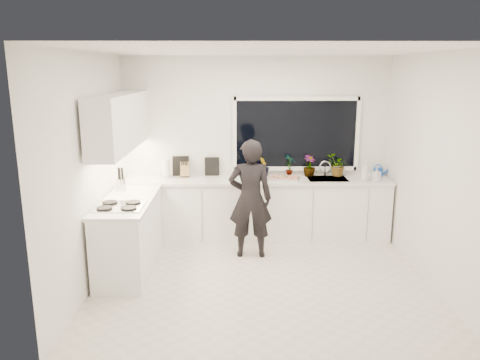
{
  "coord_description": "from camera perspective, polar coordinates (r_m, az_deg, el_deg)",
  "views": [
    {
      "loc": [
        -0.33,
        -5.29,
        2.5
      ],
      "look_at": [
        -0.26,
        0.4,
        1.15
      ],
      "focal_mm": 35.0,
      "sensor_mm": 36.0,
      "label": 1
    }
  ],
  "objects": [
    {
      "name": "base_cabinets_left",
      "position": [
        6.15,
        -13.31,
        -6.59
      ],
      "size": [
        0.58,
        1.6,
        0.88
      ],
      "primitive_type": "cube",
      "color": "white",
      "rests_on": "floor"
    },
    {
      "name": "stovetop",
      "position": [
        5.68,
        -14.52,
        -3.08
      ],
      "size": [
        0.56,
        0.48,
        0.03
      ],
      "primitive_type": "cube",
      "color": "black",
      "rests_on": "countertop_left"
    },
    {
      "name": "soap_bottles",
      "position": [
        7.03,
        15.41,
        0.96
      ],
      "size": [
        0.31,
        0.16,
        0.29
      ],
      "color": "#D8BF66",
      "rests_on": "countertop_back"
    },
    {
      "name": "wall_right",
      "position": [
        5.9,
        22.7,
        1.06
      ],
      "size": [
        0.02,
        3.5,
        2.7
      ],
      "primitive_type": "cube",
      "color": "white",
      "rests_on": "ground"
    },
    {
      "name": "pizza_tray",
      "position": [
        6.93,
        5.4,
        0.22
      ],
      "size": [
        0.5,
        0.41,
        0.03
      ],
      "primitive_type": "cube",
      "rotation": [
        0.0,
        0.0,
        -0.22
      ],
      "color": "silver",
      "rests_on": "countertop_back"
    },
    {
      "name": "upper_cabinets",
      "position": [
        6.2,
        -14.4,
        6.91
      ],
      "size": [
        0.34,
        2.1,
        0.7
      ],
      "primitive_type": "cube",
      "color": "white",
      "rests_on": "wall_left"
    },
    {
      "name": "pizza",
      "position": [
        6.93,
        5.41,
        0.36
      ],
      "size": [
        0.45,
        0.37,
        0.01
      ],
      "primitive_type": "cube",
      "rotation": [
        0.0,
        0.0,
        -0.22
      ],
      "color": "red",
      "rests_on": "pizza_tray"
    },
    {
      "name": "paper_towel_roll",
      "position": [
        7.07,
        -9.0,
        1.33
      ],
      "size": [
        0.14,
        0.14,
        0.26
      ],
      "primitive_type": "cylinder",
      "rotation": [
        0.0,
        0.0,
        0.3
      ],
      "color": "silver",
      "rests_on": "countertop_back"
    },
    {
      "name": "countertop_back",
      "position": [
        6.93,
        2.06,
        -0.03
      ],
      "size": [
        3.94,
        0.62,
        0.04
      ],
      "primitive_type": "cube",
      "color": "silver",
      "rests_on": "base_cabinets_back"
    },
    {
      "name": "sink",
      "position": [
        7.07,
        10.58,
        -0.22
      ],
      "size": [
        0.58,
        0.42,
        0.14
      ],
      "primitive_type": "cube",
      "color": "silver",
      "rests_on": "countertop_back"
    },
    {
      "name": "utensil_crock",
      "position": [
        6.46,
        -14.28,
        -0.52
      ],
      "size": [
        0.15,
        0.15,
        0.16
      ],
      "primitive_type": "cylinder",
      "rotation": [
        0.0,
        0.0,
        0.21
      ],
      "color": "silver",
      "rests_on": "countertop_left"
    },
    {
      "name": "watering_can",
      "position": [
        7.4,
        16.47,
        0.96
      ],
      "size": [
        0.18,
        0.18,
        0.13
      ],
      "primitive_type": "cylinder",
      "rotation": [
        0.0,
        0.0,
        0.36
      ],
      "color": "#1244B1",
      "rests_on": "countertop_back"
    },
    {
      "name": "countertop_left",
      "position": [
        6.02,
        -13.54,
        -2.46
      ],
      "size": [
        0.62,
        1.6,
        0.04
      ],
      "primitive_type": "cube",
      "color": "silver",
      "rests_on": "base_cabinets_left"
    },
    {
      "name": "window",
      "position": [
        7.14,
        6.83,
        5.59
      ],
      "size": [
        1.8,
        0.02,
        1.0
      ],
      "primitive_type": "cube",
      "color": "black",
      "rests_on": "wall_back"
    },
    {
      "name": "base_cabinets_back",
      "position": [
        7.06,
        2.03,
        -3.65
      ],
      "size": [
        3.92,
        0.58,
        0.88
      ],
      "primitive_type": "cube",
      "color": "white",
      "rests_on": "floor"
    },
    {
      "name": "ceiling",
      "position": [
        5.31,
        2.99,
        15.59
      ],
      "size": [
        4.0,
        3.5,
        0.02
      ],
      "primitive_type": "cube",
      "color": "white",
      "rests_on": "wall_back"
    },
    {
      "name": "wall_back",
      "position": [
        7.15,
        1.97,
        4.07
      ],
      "size": [
        4.0,
        0.02,
        2.7
      ],
      "primitive_type": "cube",
      "color": "white",
      "rests_on": "ground"
    },
    {
      "name": "picture_frame_small",
      "position": [
        7.18,
        -7.23,
        1.73
      ],
      "size": [
        0.25,
        0.05,
        0.3
      ],
      "primitive_type": "cube",
      "rotation": [
        0.0,
        0.0,
        0.11
      ],
      "color": "black",
      "rests_on": "countertop_back"
    },
    {
      "name": "floor",
      "position": [
        5.87,
        2.66,
        -12.0
      ],
      "size": [
        4.0,
        3.5,
        0.02
      ],
      "primitive_type": "cube",
      "color": "beige",
      "rests_on": "ground"
    },
    {
      "name": "knife_block",
      "position": [
        7.08,
        -6.75,
        1.25
      ],
      "size": [
        0.14,
        0.11,
        0.22
      ],
      "primitive_type": "cube",
      "rotation": [
        0.0,
        0.0,
        0.07
      ],
      "color": "#905C43",
      "rests_on": "countertop_back"
    },
    {
      "name": "wall_left",
      "position": [
        5.67,
        -17.9,
        0.99
      ],
      "size": [
        0.02,
        3.5,
        2.7
      ],
      "primitive_type": "cube",
      "color": "white",
      "rests_on": "ground"
    },
    {
      "name": "picture_frame_large",
      "position": [
        7.14,
        -3.43,
        1.67
      ],
      "size": [
        0.22,
        0.03,
        0.28
      ],
      "primitive_type": "cube",
      "rotation": [
        0.0,
        0.0,
        0.04
      ],
      "color": "black",
      "rests_on": "countertop_back"
    },
    {
      "name": "herb_plants",
      "position": [
        7.15,
        9.1,
        1.73
      ],
      "size": [
        1.38,
        0.37,
        0.33
      ],
      "color": "#26662D",
      "rests_on": "countertop_back"
    },
    {
      "name": "faucet",
      "position": [
        7.23,
        10.33,
        1.38
      ],
      "size": [
        0.03,
        0.03,
        0.22
      ],
      "primitive_type": "cylinder",
      "color": "silver",
      "rests_on": "countertop_back"
    },
    {
      "name": "person",
      "position": [
        6.27,
        1.26,
        -2.32
      ],
      "size": [
        0.59,
        0.39,
        1.62
      ],
      "primitive_type": "imported",
      "rotation": [
        0.0,
        0.0,
        3.13
      ],
      "color": "black",
      "rests_on": "floor"
    }
  ]
}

